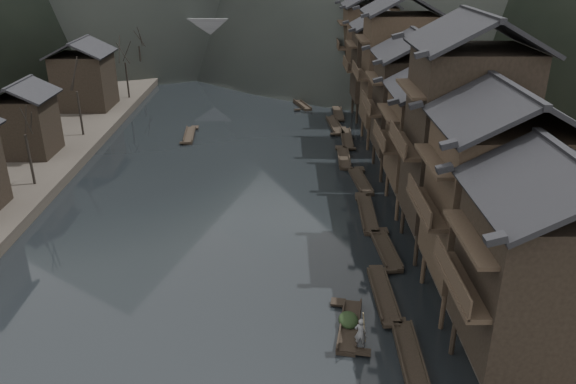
{
  "coord_description": "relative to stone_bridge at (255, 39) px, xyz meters",
  "views": [
    {
      "loc": [
        5.16,
        -29.9,
        20.28
      ],
      "look_at": [
        5.45,
        10.58,
        2.5
      ],
      "focal_mm": 35.0,
      "sensor_mm": 36.0,
      "label": 1
    }
  ],
  "objects": [
    {
      "name": "stone_bridge",
      "position": [
        0.0,
        0.0,
        0.0
      ],
      "size": [
        40.0,
        6.0,
        9.0
      ],
      "color": "#4C4C4F",
      "rests_on": "ground"
    },
    {
      "name": "midriver_boats",
      "position": [
        0.37,
        -33.54,
        -4.91
      ],
      "size": [
        15.51,
        19.21,
        0.45
      ],
      "color": "black",
      "rests_on": "water"
    },
    {
      "name": "hero_sampan",
      "position": [
        8.9,
        -75.42,
        -4.91
      ],
      "size": [
        2.01,
        5.36,
        0.44
      ],
      "color": "black",
      "rests_on": "water"
    },
    {
      "name": "water",
      "position": [
        0.0,
        -72.0,
        -5.11
      ],
      "size": [
        300.0,
        300.0,
        0.0
      ],
      "primitive_type": "plane",
      "color": "black",
      "rests_on": "ground"
    },
    {
      "name": "moored_sampans",
      "position": [
        11.94,
        -47.05,
        -4.91
      ],
      "size": [
        2.92,
        66.82,
        0.47
      ],
      "color": "black",
      "rests_on": "water"
    },
    {
      "name": "right_bank",
      "position": [
        35.0,
        -32.0,
        -4.21
      ],
      "size": [
        40.0,
        200.0,
        1.8
      ],
      "primitive_type": "cube",
      "color": "#2D2823",
      "rests_on": "ground"
    },
    {
      "name": "bare_trees",
      "position": [
        -17.0,
        -49.13,
        1.39
      ],
      "size": [
        3.97,
        75.31,
        7.94
      ],
      "color": "black",
      "rests_on": "left_bank"
    },
    {
      "name": "boatman",
      "position": [
        9.26,
        -77.24,
        -3.77
      ],
      "size": [
        0.72,
        0.53,
        1.81
      ],
      "primitive_type": "imported",
      "rotation": [
        0.0,
        0.0,
        2.98
      ],
      "color": "#595A5C",
      "rests_on": "hero_sampan"
    },
    {
      "name": "stilt_houses",
      "position": [
        17.28,
        -52.23,
        3.85
      ],
      "size": [
        9.0,
        67.6,
        16.8
      ],
      "color": "black",
      "rests_on": "ground"
    },
    {
      "name": "cargo_heap",
      "position": [
        8.86,
        -75.18,
        -4.32
      ],
      "size": [
        1.17,
        1.53,
        0.7
      ],
      "primitive_type": "ellipsoid",
      "color": "black",
      "rests_on": "hero_sampan"
    },
    {
      "name": "left_houses",
      "position": [
        -20.5,
        -51.88,
        0.55
      ],
      "size": [
        8.1,
        53.2,
        8.73
      ],
      "color": "black",
      "rests_on": "left_bank"
    },
    {
      "name": "bamboo_pole",
      "position": [
        9.46,
        -77.24,
        -1.13
      ],
      "size": [
        0.6,
        1.75,
        3.46
      ],
      "primitive_type": "cylinder",
      "rotation": [
        0.47,
        0.0,
        -0.3
      ],
      "color": "#8C7A51",
      "rests_on": "boatman"
    }
  ]
}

